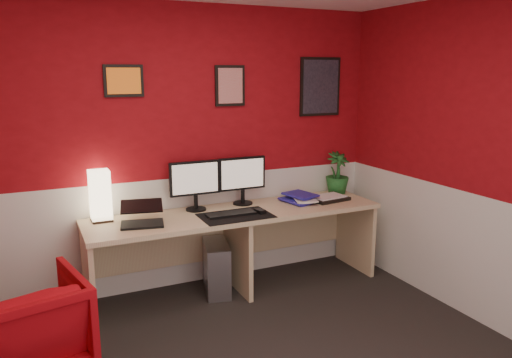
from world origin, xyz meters
name	(u,v)px	position (x,y,z in m)	size (l,w,h in m)	color
wall_back	(167,151)	(0.00, 1.75, 1.25)	(4.00, 0.01, 2.50)	maroon
wall_right	(501,167)	(2.00, 0.00, 1.25)	(0.01, 3.50, 2.50)	maroon
wainscot_back	(170,233)	(0.00, 1.75, 0.50)	(4.00, 0.01, 1.00)	silver
wainscot_right	(491,264)	(2.00, 0.00, 0.50)	(0.01, 3.50, 1.00)	silver
desk	(238,251)	(0.51, 1.41, 0.36)	(2.60, 0.65, 0.73)	tan
shoji_lamp	(100,197)	(-0.60, 1.61, 0.93)	(0.16, 0.16, 0.40)	#FFE5B2
laptop	(142,212)	(-0.33, 1.35, 0.84)	(0.33, 0.23, 0.22)	black
monitor_left	(195,178)	(0.20, 1.60, 1.02)	(0.45, 0.06, 0.58)	black
monitor_right	(243,173)	(0.66, 1.61, 1.02)	(0.45, 0.06, 0.58)	black
desk_mat	(236,216)	(0.44, 1.28, 0.73)	(0.60, 0.38, 0.01)	black
keyboard	(231,214)	(0.41, 1.31, 0.74)	(0.42, 0.14, 0.02)	black
mouse	(260,211)	(0.66, 1.26, 0.75)	(0.06, 0.10, 0.03)	black
book_bottom	(288,203)	(1.03, 1.43, 0.74)	(0.24, 0.32, 0.03)	#282197
book_middle	(295,200)	(1.09, 1.42, 0.77)	(0.19, 0.27, 0.02)	silver
book_top	(292,197)	(1.07, 1.43, 0.79)	(0.22, 0.30, 0.03)	#282197
zen_tray	(328,199)	(1.45, 1.40, 0.74)	(0.35, 0.25, 0.03)	black
potted_plant	(337,173)	(1.67, 1.60, 0.94)	(0.23, 0.23, 0.42)	#19591E
pc_tower	(217,268)	(0.33, 1.44, 0.23)	(0.20, 0.45, 0.45)	#99999E
armchair	(26,328)	(-1.21, 0.79, 0.33)	(0.70, 0.72, 0.65)	#A40911
art_left	(124,81)	(-0.34, 1.74, 1.85)	(0.32, 0.02, 0.26)	orange
art_center	(230,86)	(0.59, 1.74, 1.80)	(0.28, 0.02, 0.36)	red
art_right	(320,87)	(1.53, 1.74, 1.78)	(0.44, 0.02, 0.56)	black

